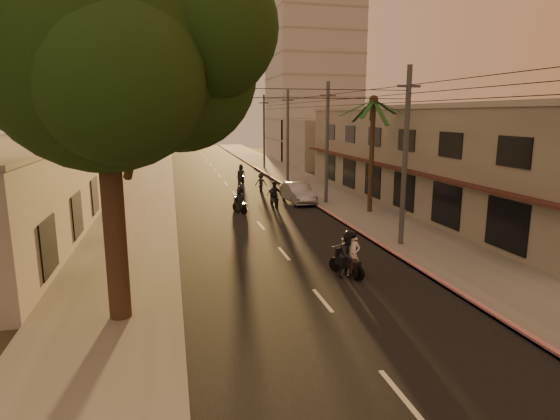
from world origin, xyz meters
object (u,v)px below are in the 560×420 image
(broadleaf_tree, at_px, (116,53))
(scooter_mid_a, at_px, (348,256))
(scooter_mid_b, at_px, (274,196))
(palm_tree, at_px, (373,107))
(scooter_red, at_px, (352,256))
(scooter_far_b, at_px, (261,183))
(scooter_far_c, at_px, (241,175))
(scooter_far_a, at_px, (240,201))
(parked_car, at_px, (298,193))

(broadleaf_tree, bearing_deg, scooter_mid_a, 14.03)
(scooter_mid_b, bearing_deg, palm_tree, -32.37)
(scooter_red, height_order, scooter_mid_b, scooter_mid_b)
(palm_tree, height_order, scooter_far_b, palm_tree)
(scooter_far_b, xyz_separation_m, scooter_far_c, (-0.93, 5.52, 0.07))
(scooter_red, bearing_deg, scooter_mid_b, 99.51)
(scooter_far_a, bearing_deg, parked_car, 8.50)
(scooter_mid_a, height_order, scooter_far_b, scooter_mid_a)
(broadleaf_tree, bearing_deg, scooter_far_a, 69.50)
(broadleaf_tree, height_order, parked_car, broadleaf_tree)
(scooter_mid_b, distance_m, parked_car, 2.52)
(palm_tree, bearing_deg, scooter_far_b, 117.56)
(broadleaf_tree, relative_size, palm_tree, 1.48)
(scooter_far_c, bearing_deg, scooter_mid_a, -98.46)
(scooter_far_b, height_order, parked_car, scooter_far_b)
(scooter_red, xyz_separation_m, scooter_far_a, (-2.74, 13.68, 0.01))
(parked_car, bearing_deg, scooter_far_c, 99.81)
(parked_car, bearing_deg, scooter_mid_a, -101.51)
(scooter_far_b, bearing_deg, scooter_mid_a, -77.18)
(palm_tree, relative_size, scooter_far_b, 4.93)
(scooter_far_b, bearing_deg, broadleaf_tree, -95.90)
(scooter_mid_a, bearing_deg, palm_tree, 38.93)
(palm_tree, relative_size, scooter_far_a, 4.34)
(scooter_mid_a, bearing_deg, scooter_red, 4.81)
(scooter_far_c, bearing_deg, scooter_red, -97.95)
(scooter_red, height_order, scooter_far_c, scooter_red)
(scooter_mid_b, height_order, scooter_far_c, scooter_mid_b)
(broadleaf_tree, xyz_separation_m, scooter_mid_a, (8.45, 2.11, -7.57))
(broadleaf_tree, height_order, palm_tree, broadleaf_tree)
(broadleaf_tree, distance_m, parked_car, 22.87)
(palm_tree, distance_m, scooter_mid_b, 9.31)
(scooter_red, bearing_deg, scooter_mid_a, -142.40)
(scooter_red, distance_m, scooter_mid_b, 15.05)
(scooter_far_a, distance_m, scooter_far_b, 9.12)
(scooter_mid_b, relative_size, scooter_far_b, 1.19)
(parked_car, bearing_deg, palm_tree, -54.79)
(scooter_mid_b, distance_m, scooter_far_b, 7.22)
(scooter_red, bearing_deg, broadleaf_tree, -156.13)
(scooter_far_b, bearing_deg, scooter_far_c, 113.98)
(broadleaf_tree, xyz_separation_m, scooter_red, (8.69, 2.24, -7.63))
(parked_car, relative_size, scooter_far_c, 2.54)
(palm_tree, bearing_deg, scooter_far_c, 111.88)
(scooter_red, bearing_deg, scooter_far_a, 110.73)
(scooter_far_c, bearing_deg, scooter_mid_b, -96.69)
(scooter_far_b, relative_size, scooter_far_c, 0.89)
(scooter_far_a, height_order, scooter_far_c, scooter_far_a)
(palm_tree, height_order, scooter_mid_b, palm_tree)
(scooter_red, height_order, scooter_far_a, scooter_red)
(palm_tree, distance_m, scooter_far_b, 13.60)
(broadleaf_tree, xyz_separation_m, palm_tree, (14.61, 13.86, -1.33))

